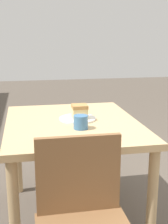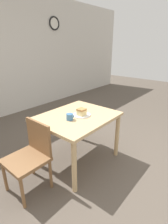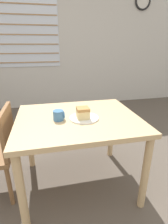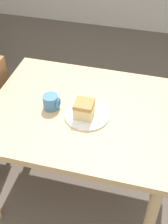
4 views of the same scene
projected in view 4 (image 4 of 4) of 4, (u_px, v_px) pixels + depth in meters
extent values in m
cube|color=tan|center=(81.00, 112.00, 1.78)|extent=(1.05, 0.86, 0.04)
cylinder|color=tan|center=(149.00, 224.00, 1.65)|extent=(0.06, 0.06, 0.68)
cylinder|color=tan|center=(35.00, 105.00, 2.38)|extent=(0.06, 0.06, 0.68)
cylinder|color=tan|center=(160.00, 127.00, 2.20)|extent=(0.06, 0.06, 0.68)
cylinder|color=brown|center=(13.00, 127.00, 2.41)|extent=(0.04, 0.04, 0.39)
cylinder|color=white|center=(87.00, 115.00, 1.72)|extent=(0.25, 0.25, 0.01)
cube|color=#E5CC89|center=(84.00, 111.00, 1.69)|extent=(0.10, 0.10, 0.07)
cube|color=#B27F47|center=(84.00, 104.00, 1.66)|extent=(0.10, 0.10, 0.02)
cylinder|color=teal|center=(51.00, 102.00, 1.75)|extent=(0.09, 0.09, 0.08)
torus|color=teal|center=(58.00, 103.00, 1.74)|extent=(0.02, 0.06, 0.06)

